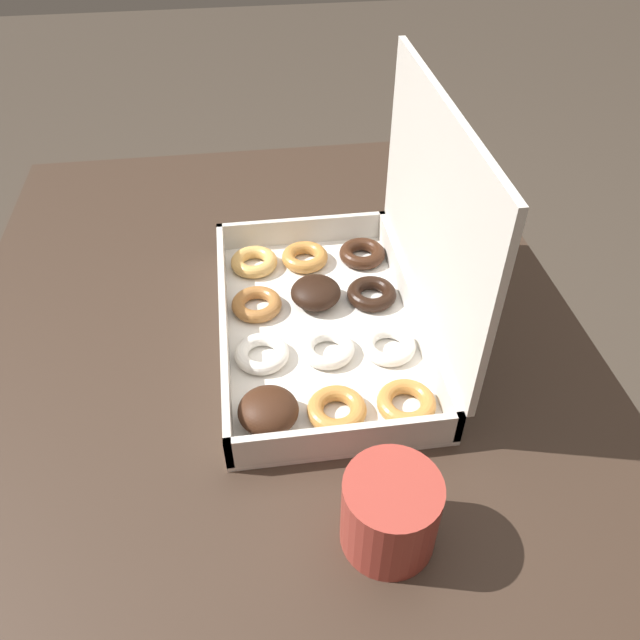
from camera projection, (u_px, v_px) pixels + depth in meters
name	position (u px, v px, depth m)	size (l,w,h in m)	color
ground_plane	(292.00, 596.00, 1.26)	(8.00, 8.00, 0.00)	#42382D
dining_table	(279.00, 397.00, 0.84)	(0.96, 0.76, 0.73)	#38281E
donut_box	(347.00, 296.00, 0.73)	(0.38, 0.25, 0.28)	silver
coffee_mug	(390.00, 511.00, 0.54)	(0.09, 0.09, 0.08)	#A3382D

